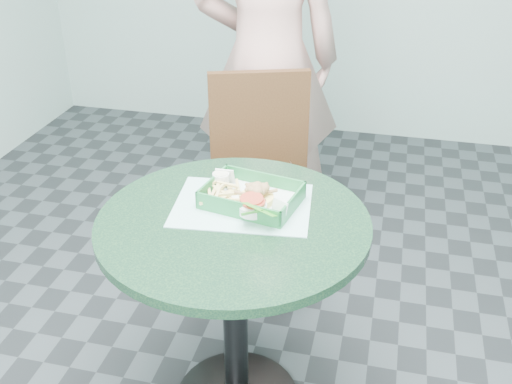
% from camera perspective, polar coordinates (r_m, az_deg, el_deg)
% --- Properties ---
extents(cafe_table, '(0.82, 0.82, 0.75)m').
position_cam_1_polar(cafe_table, '(1.89, -2.08, -7.44)').
color(cafe_table, black).
rests_on(cafe_table, floor).
extents(dining_chair, '(0.43, 0.43, 0.93)m').
position_cam_1_polar(dining_chair, '(2.59, -0.26, 2.31)').
color(dining_chair, '#3A2819').
rests_on(dining_chair, floor).
extents(diner_person, '(0.91, 0.71, 2.20)m').
position_cam_1_polar(diner_person, '(2.68, 1.11, 16.29)').
color(diner_person, tan).
rests_on(diner_person, floor).
extents(placemat, '(0.45, 0.35, 0.00)m').
position_cam_1_polar(placemat, '(1.86, -1.29, -1.77)').
color(placemat, '#94CBC7').
rests_on(placemat, cafe_table).
extents(food_basket, '(0.28, 0.21, 0.06)m').
position_cam_1_polar(food_basket, '(1.86, -0.41, -1.17)').
color(food_basket, '#1D6F37').
rests_on(food_basket, placemat).
extents(crab_sandwich, '(0.11, 0.11, 0.07)m').
position_cam_1_polar(crab_sandwich, '(1.83, 0.12, -0.52)').
color(crab_sandwich, '#F5D169').
rests_on(crab_sandwich, food_basket).
extents(fries_pile, '(0.11, 0.12, 0.04)m').
position_cam_1_polar(fries_pile, '(1.85, -3.29, -0.71)').
color(fries_pile, '#E0C674').
rests_on(fries_pile, food_basket).
extents(sauce_ramekin, '(0.05, 0.05, 0.03)m').
position_cam_1_polar(sauce_ramekin, '(1.90, -3.81, 0.63)').
color(sauce_ramekin, white).
rests_on(sauce_ramekin, food_basket).
extents(garnish_cup, '(0.13, 0.12, 0.05)m').
position_cam_1_polar(garnish_cup, '(1.77, 0.36, -1.94)').
color(garnish_cup, silver).
rests_on(garnish_cup, food_basket).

